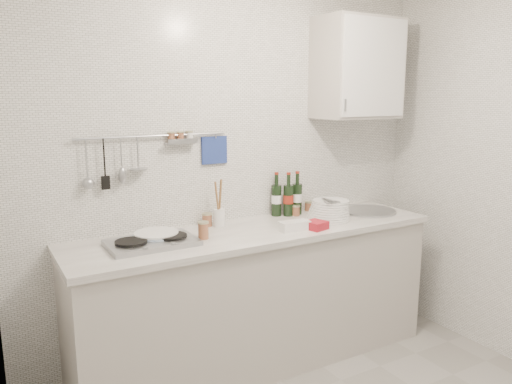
% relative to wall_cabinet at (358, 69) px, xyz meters
% --- Properties ---
extents(back_wall, '(3.00, 0.02, 2.50)m').
position_rel_wall_cabinet_xyz_m(back_wall, '(-0.90, 0.18, -0.70)').
color(back_wall, silver).
rests_on(back_wall, floor).
extents(wall_left, '(0.02, 2.80, 2.50)m').
position_rel_wall_cabinet_xyz_m(wall_left, '(-2.40, -1.22, -0.70)').
color(wall_left, silver).
rests_on(wall_left, floor).
extents(counter, '(2.44, 0.64, 0.96)m').
position_rel_wall_cabinet_xyz_m(counter, '(-0.89, -0.12, -1.52)').
color(counter, '#B1AAA3').
rests_on(counter, floor).
extents(wall_rail, '(0.98, 0.09, 0.34)m').
position_rel_wall_cabinet_xyz_m(wall_rail, '(-1.50, 0.15, -0.52)').
color(wall_rail, '#93969B').
rests_on(wall_rail, back_wall).
extents(wall_cabinet, '(0.60, 0.38, 0.70)m').
position_rel_wall_cabinet_xyz_m(wall_cabinet, '(0.00, 0.00, 0.00)').
color(wall_cabinet, '#B1AAA3').
rests_on(wall_cabinet, back_wall).
extents(plate_stack_hob, '(0.29, 0.28, 0.05)m').
position_rel_wall_cabinet_xyz_m(plate_stack_hob, '(-1.55, -0.05, -1.00)').
color(plate_stack_hob, '#456D9E').
rests_on(plate_stack_hob, counter).
extents(plate_stack_sink, '(0.33, 0.31, 0.14)m').
position_rel_wall_cabinet_xyz_m(plate_stack_sink, '(-0.34, -0.15, -0.97)').
color(plate_stack_sink, white).
rests_on(plate_stack_sink, counter).
extents(wine_bottles, '(0.23, 0.12, 0.31)m').
position_rel_wall_cabinet_xyz_m(wine_bottles, '(-0.52, 0.10, -0.87)').
color(wine_bottles, black).
rests_on(wine_bottles, counter).
extents(butter_dish, '(0.20, 0.11, 0.06)m').
position_rel_wall_cabinet_xyz_m(butter_dish, '(-0.71, -0.26, -1.00)').
color(butter_dish, white).
rests_on(butter_dish, counter).
extents(strawberry_punnet, '(0.15, 0.15, 0.05)m').
position_rel_wall_cabinet_xyz_m(strawberry_punnet, '(-0.58, -0.31, -1.00)').
color(strawberry_punnet, red).
rests_on(strawberry_punnet, counter).
extents(utensil_crock, '(0.08, 0.08, 0.31)m').
position_rel_wall_cabinet_xyz_m(utensil_crock, '(-1.08, 0.06, -0.96)').
color(utensil_crock, white).
rests_on(utensil_crock, counter).
extents(jar_a, '(0.07, 0.07, 0.09)m').
position_rel_wall_cabinet_xyz_m(jar_a, '(-1.15, 0.11, -0.99)').
color(jar_a, brown).
rests_on(jar_a, counter).
extents(jar_b, '(0.06, 0.06, 0.07)m').
position_rel_wall_cabinet_xyz_m(jar_b, '(-0.31, 0.13, -0.99)').
color(jar_b, brown).
rests_on(jar_b, counter).
extents(jar_c, '(0.06, 0.06, 0.08)m').
position_rel_wall_cabinet_xyz_m(jar_c, '(-0.48, 0.05, -0.99)').
color(jar_c, brown).
rests_on(jar_c, counter).
extents(jar_d, '(0.07, 0.07, 0.11)m').
position_rel_wall_cabinet_xyz_m(jar_d, '(-1.29, -0.15, -0.98)').
color(jar_d, brown).
rests_on(jar_d, counter).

